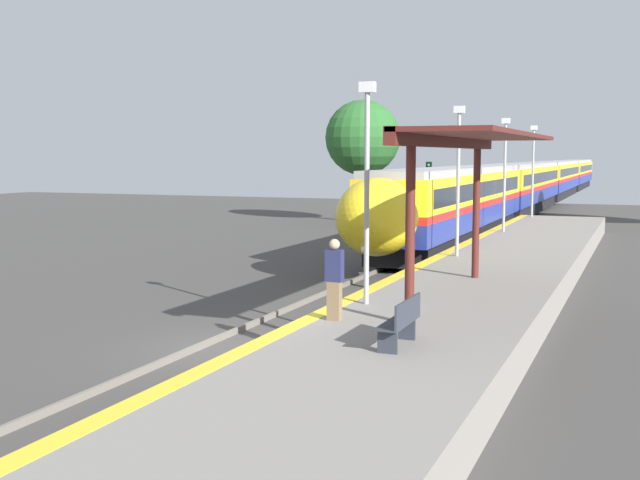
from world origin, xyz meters
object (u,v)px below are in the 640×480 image
train (539,181)px  lamppost_near (367,178)px  person_waiting (334,278)px  lamppost_far (505,167)px  platform_bench (402,321)px  lamppost_farthest (533,165)px  lamppost_mid (458,170)px  railway_signal (429,191)px

train → lamppost_near: 52.80m
person_waiting → lamppost_far: 21.51m
platform_bench → lamppost_farthest: 32.98m
train → person_waiting: bearing=-87.4°
lamppost_near → train: bearing=92.7°
lamppost_mid → railway_signal: bearing=108.4°
lamppost_mid → lamppost_far: same height
platform_bench → lamppost_farthest: bearing=93.4°
lamppost_mid → lamppost_farthest: size_ratio=1.00×
person_waiting → railway_signal: 25.94m
train → platform_bench: 56.68m
person_waiting → lamppost_farthest: bearing=90.0°
platform_bench → lamppost_farthest: (-1.98, 32.82, 2.49)m
platform_bench → person_waiting: person_waiting is taller
train → platform_bench: bearing=-85.5°
platform_bench → person_waiting: bearing=138.8°
lamppost_farthest → lamppost_far: bearing=-90.0°
lamppost_near → lamppost_far: bearing=90.0°
lamppost_far → lamppost_mid: bearing=-90.0°
lamppost_near → lamppost_farthest: bearing=90.0°
lamppost_mid → lamppost_far: 9.68m
railway_signal → lamppost_farthest: lamppost_farthest is taller
train → person_waiting: (2.47, -54.76, -0.39)m
railway_signal → lamppost_near: bearing=-78.9°
platform_bench → lamppost_mid: (-1.98, 13.47, 2.49)m
railway_signal → person_waiting: bearing=-79.8°
platform_bench → railway_signal: bearing=103.5°
person_waiting → lamppost_far: lamppost_far is taller
railway_signal → lamppost_farthest: (4.59, 5.56, 1.36)m
railway_signal → lamppost_far: size_ratio=0.78×
train → lamppost_far: bearing=-85.8°
platform_bench → train: bearing=94.5°
person_waiting → lamppost_far: (0.01, 21.41, 2.06)m
train → person_waiting: size_ratio=53.18×
person_waiting → railway_signal: size_ratio=0.43×
lamppost_near → lamppost_mid: size_ratio=1.00×
lamppost_near → lamppost_far: (0.00, 19.36, 0.00)m
lamppost_near → platform_bench: bearing=-62.4°
platform_bench → lamppost_far: 23.36m
train → lamppost_farthest: 23.86m
lamppost_far → lamppost_farthest: same height
railway_signal → lamppost_mid: size_ratio=0.78×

